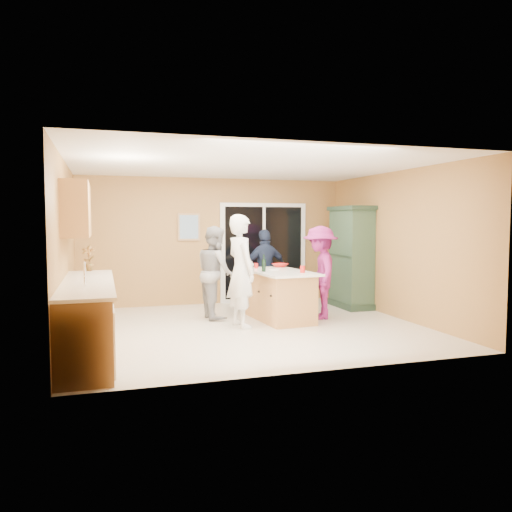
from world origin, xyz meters
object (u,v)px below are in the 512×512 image
object	(u,v)px
woman_white	(241,271)
woman_navy	(265,269)
woman_grey	(216,272)
green_hutch	(351,258)
woman_magenta	(320,272)
kitchen_island	(279,297)

from	to	relation	value
woman_white	woman_navy	bearing A→B (deg)	-43.15
woman_white	woman_grey	world-z (taller)	woman_white
green_hutch	woman_magenta	bearing A→B (deg)	-140.51
kitchen_island	woman_magenta	xyz separation A→B (m)	(0.73, -0.09, 0.41)
kitchen_island	woman_white	xyz separation A→B (m)	(-0.79, -0.36, 0.51)
kitchen_island	woman_white	world-z (taller)	woman_white
kitchen_island	woman_grey	bearing A→B (deg)	149.39
woman_white	woman_grey	size ratio (longest dim) A/B	1.12
woman_grey	woman_navy	bearing A→B (deg)	-66.16
kitchen_island	woman_navy	world-z (taller)	woman_navy
green_hutch	woman_white	size ratio (longest dim) A/B	1.10
kitchen_island	woman_navy	bearing A→B (deg)	79.74
woman_white	green_hutch	bearing A→B (deg)	-77.55
kitchen_island	green_hutch	bearing A→B (deg)	18.81
woman_navy	kitchen_island	bearing A→B (deg)	79.19
kitchen_island	woman_grey	size ratio (longest dim) A/B	1.04
woman_navy	woman_white	bearing A→B (deg)	52.95
kitchen_island	woman_navy	distance (m)	1.15
woman_grey	woman_navy	size ratio (longest dim) A/B	1.05
green_hutch	woman_magenta	distance (m)	1.40
kitchen_island	green_hutch	world-z (taller)	green_hutch
green_hutch	woman_grey	world-z (taller)	green_hutch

